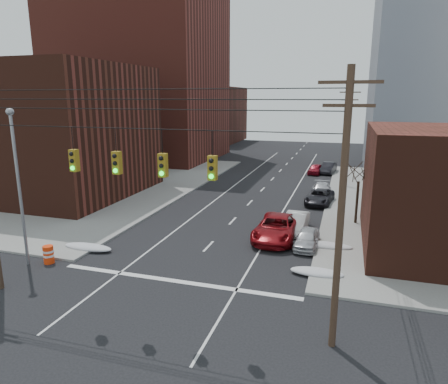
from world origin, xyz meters
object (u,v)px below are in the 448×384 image
Objects in this scene: red_pickup at (277,228)px; parked_car_b at (296,223)px; parked_car_e at (315,169)px; lot_car_a at (113,181)px; lot_car_d at (128,173)px; parked_car_c at (320,197)px; parked_car_f at (328,168)px; lot_car_b at (104,185)px; parked_car_d at (322,190)px; lot_car_c at (53,194)px; parked_car_a at (307,239)px; construction_barrel at (49,254)px.

red_pickup is 2.18m from parked_car_b.
lot_car_a is (-20.64, -15.47, 0.23)m from parked_car_e.
lot_car_d is (-20.71, 14.86, 0.09)m from red_pickup.
red_pickup is 1.37× the size of parked_car_b.
parked_car_c is (2.23, 10.78, -0.16)m from red_pickup.
lot_car_b is (-22.24, -18.25, 0.11)m from parked_car_f.
parked_car_d is 0.95× the size of lot_car_c.
parked_car_a is at bearing -117.50° from lot_car_a.
parked_car_d is 1.21× the size of parked_car_e.
lot_car_b reaches higher than parked_car_c.
parked_car_f is at bearing 92.19° from parked_car_a.
parked_car_c is 4.37× the size of construction_barrel.
parked_car_b is at bearing 113.20° from parked_car_a.
lot_car_d reaches higher than parked_car_b.
lot_car_c reaches higher than parked_car_d.
parked_car_d is (0.00, 14.76, 0.04)m from parked_car_a.
lot_car_c is (-22.89, -22.48, 0.21)m from parked_car_e.
parked_car_e is at bearing -56.78° from lot_car_b.
parked_car_a is at bearing -92.87° from parked_car_d.
lot_car_b reaches higher than parked_car_b.
lot_car_c is at bearing 172.06° from red_pickup.
lot_car_c is at bearing 150.05° from lot_car_b.
parked_car_a is 24.36m from lot_car_b.
parked_car_b is at bearing -85.23° from lot_car_c.
parked_car_b reaches higher than parked_car_e.
parked_car_b is at bearing 36.78° from construction_barrel.
parked_car_a is 0.82× the size of lot_car_d.
parked_car_a is 0.76× the size of lot_car_c.
parked_car_b is at bearing -90.60° from parked_car_c.
lot_car_d is at bearing 109.35° from construction_barrel.
parked_car_b is 1.00× the size of parked_car_f.
parked_car_e is (-1.60, 27.20, 0.02)m from parked_car_a.
red_pickup reaches higher than parked_car_c.
parked_car_d is at bearing -58.52° from lot_car_c.
parked_car_d is 1.05× the size of parked_car_f.
parked_car_f is 3.99× the size of construction_barrel.
parked_car_f is (1.60, 0.99, 0.08)m from parked_car_e.
parked_car_d is 0.93× the size of lot_car_b.
parked_car_d is 22.97m from lot_car_d.
parked_car_f is at bearing -57.31° from lot_car_b.
parked_car_b is 8.98m from parked_car_c.
parked_car_e is 26.91m from lot_car_b.
lot_car_b is 18.78m from construction_barrel.
construction_barrel is at bearing -158.31° from lot_car_a.
parked_car_a is at bearing -66.69° from parked_car_b.
parked_car_a is at bearing -91.73° from lot_car_c.
parked_car_e is 0.78× the size of lot_car_c.
lot_car_d is at bearing -143.98° from parked_car_f.
parked_car_a is at bearing -23.67° from red_pickup.
parked_car_d is at bearing 86.89° from parked_car_b.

